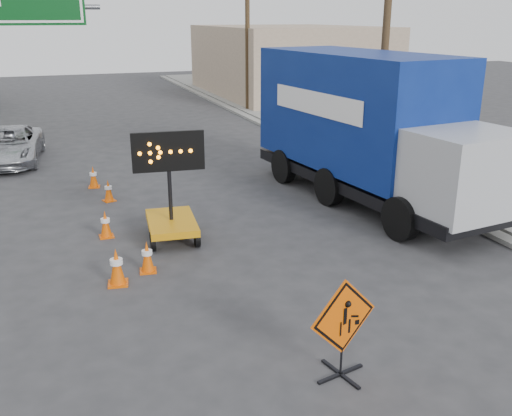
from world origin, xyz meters
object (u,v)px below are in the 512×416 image
construction_sign (343,326)px  arrow_board (171,216)px  pickup_truck (9,146)px  box_truck (369,136)px

construction_sign → arrow_board: size_ratio=0.60×
construction_sign → pickup_truck: bearing=95.7°
construction_sign → pickup_truck: size_ratio=0.35×
arrow_board → pickup_truck: (-4.05, 9.76, 0.04)m
construction_sign → arrow_board: bearing=88.4°
arrow_board → box_truck: size_ratio=0.29×
construction_sign → arrow_board: (-1.21, 6.50, -0.25)m
arrow_board → construction_sign: bearing=-73.5°
arrow_board → pickup_truck: size_ratio=0.57×
arrow_board → box_truck: 6.43m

